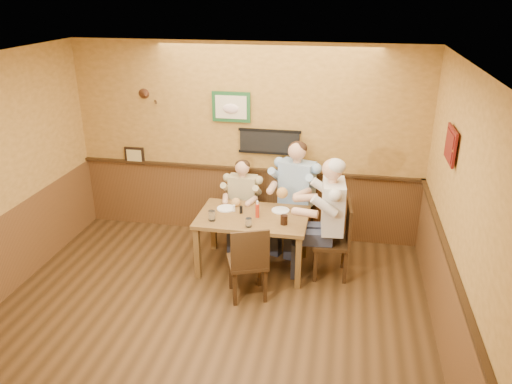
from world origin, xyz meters
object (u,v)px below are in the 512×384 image
dining_table (253,222)px  chair_back_right (296,213)px  diner_tan_shirt (243,206)px  cola_tumbler (284,220)px  salt_shaker (234,208)px  chair_near_side (247,260)px  water_glass_mid (249,223)px  diner_white_elder (332,225)px  diner_blue_polo (296,200)px  water_glass_left (212,216)px  pepper_shaker (241,210)px  chair_back_left (243,217)px  hot_sauce_bottle (257,210)px  chair_right_end (331,240)px

dining_table → chair_back_right: size_ratio=1.44×
chair_back_right → diner_tan_shirt: (-0.75, -0.08, 0.08)m
cola_tumbler → salt_shaker: cola_tumbler is taller
chair_near_side → water_glass_mid: chair_near_side is taller
diner_white_elder → diner_blue_polo: bearing=-149.8°
chair_back_right → water_glass_left: bearing=-116.4°
chair_near_side → diner_blue_polo: diner_blue_polo is taller
diner_blue_polo → cola_tumbler: 0.92m
dining_table → diner_white_elder: size_ratio=0.99×
water_glass_left → pepper_shaker: size_ratio=1.29×
chair_near_side → pepper_shaker: bearing=-93.3°
chair_back_left → chair_near_side: 1.36m
chair_back_left → salt_shaker: (0.00, -0.58, 0.40)m
chair_near_side → water_glass_left: chair_near_side is taller
diner_white_elder → water_glass_mid: 1.05m
diner_white_elder → salt_shaker: size_ratio=16.40×
chair_near_side → water_glass_left: 0.76m
hot_sauce_bottle → cola_tumbler: bearing=-20.6°
chair_near_side → diner_white_elder: 1.17m
water_glass_left → hot_sauce_bottle: 0.58m
diner_blue_polo → pepper_shaker: diner_blue_polo is taller
water_glass_mid → cola_tumbler: 0.44m
diner_blue_polo → hot_sauce_bottle: 0.89m
diner_blue_polo → water_glass_mid: size_ratio=12.16×
pepper_shaker → diner_blue_polo: bearing=47.6°
chair_right_end → water_glass_mid: chair_right_end is taller
chair_right_end → chair_near_side: (-0.94, -0.65, -0.02)m
diner_white_elder → pepper_shaker: bearing=-97.3°
chair_back_right → water_glass_mid: 1.21m
chair_back_left → chair_right_end: size_ratio=0.80×
dining_table → chair_back_right: 0.90m
pepper_shaker → salt_shaker: bearing=157.7°
cola_tumbler → hot_sauce_bottle: 0.39m
diner_white_elder → water_glass_mid: size_ratio=12.43×
dining_table → salt_shaker: size_ratio=16.22×
water_glass_left → salt_shaker: water_glass_left is taller
chair_near_side → salt_shaker: chair_near_side is taller
diner_blue_polo → chair_right_end: bearing=-37.1°
dining_table → pepper_shaker: pepper_shaker is taller
chair_back_right → salt_shaker: 1.04m
chair_back_right → chair_right_end: (0.53, -0.75, 0.01)m
cola_tumbler → salt_shaker: (-0.69, 0.26, -0.02)m
dining_table → diner_blue_polo: (0.48, 0.74, 0.03)m
diner_blue_polo → cola_tumbler: size_ratio=11.78×
water_glass_left → dining_table: bearing=26.3°
hot_sauce_bottle → chair_back_right: bearing=62.1°
chair_back_left → pepper_shaker: 0.75m
chair_back_right → salt_shaker: size_ratio=11.23×
dining_table → hot_sauce_bottle: hot_sauce_bottle is taller
cola_tumbler → hot_sauce_bottle: (-0.36, 0.13, 0.04)m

